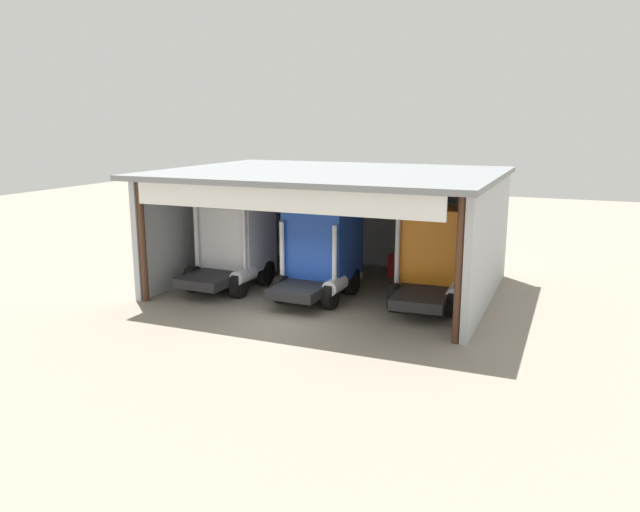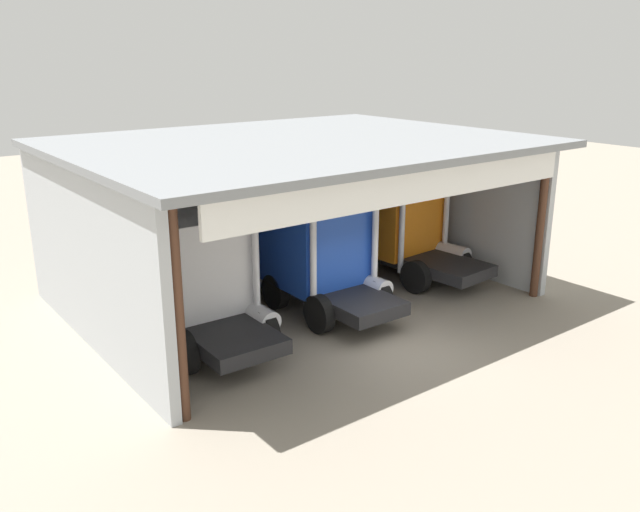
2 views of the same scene
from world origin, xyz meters
name	(u,v)px [view 1 (image 1 of 2)]	position (x,y,z in m)	size (l,w,h in m)	color
ground_plane	(283,321)	(0.00, 0.00, 0.00)	(80.00, 80.00, 0.00)	gray
workshop_shed	(340,204)	(0.00, 5.41, 3.33)	(12.76, 10.16, 4.78)	#ADB2B7
truck_white_right_bay	(234,245)	(-3.80, 3.31, 1.75)	(2.65, 4.41, 3.48)	white
truck_blue_yard_outside	(322,250)	(0.03, 3.35, 1.84)	(2.54, 4.54, 3.47)	#1E47B7
truck_orange_center_bay	(432,255)	(4.12, 4.11, 1.84)	(2.77, 4.69, 3.57)	orange
oil_drum	(427,266)	(3.08, 8.10, 0.43)	(0.58, 0.58, 0.86)	#B21E19
tool_cart	(400,266)	(2.00, 7.47, 0.50)	(0.90, 0.60, 1.00)	red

